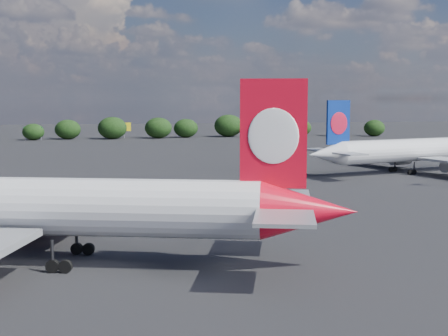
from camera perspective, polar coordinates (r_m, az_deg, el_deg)
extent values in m
plane|color=black|center=(100.88, -14.10, -1.73)|extent=(500.00, 500.00, 0.00)
cylinder|color=silver|center=(54.75, -16.34, -3.37)|extent=(36.80, 15.05, 4.86)
cone|color=red|center=(50.81, 7.78, -3.91)|extent=(8.83, 6.85, 4.86)
cube|color=red|center=(50.06, 4.54, 3.15)|extent=(5.27, 1.97, 8.75)
ellipsoid|color=white|center=(49.78, 4.53, 2.93)|extent=(3.97, 1.33, 4.47)
ellipsoid|color=white|center=(50.36, 4.55, 2.97)|extent=(3.97, 1.33, 4.47)
cube|color=gray|center=(45.45, 5.56, -4.60)|extent=(5.84, 6.83, 0.29)
cube|color=gray|center=(55.99, 5.60, -2.53)|extent=(5.84, 6.83, 0.29)
cube|color=gray|center=(67.33, -13.81, -2.85)|extent=(11.53, 20.43, 0.53)
cylinder|color=red|center=(63.78, -16.89, -4.60)|extent=(5.40, 3.88, 2.62)
cube|color=gray|center=(63.65, -16.91, -4.00)|extent=(2.13, 0.88, 1.17)
cylinder|color=black|center=(52.07, -15.44, -7.66)|extent=(0.34, 0.34, 2.43)
cylinder|color=black|center=(52.30, -15.41, -8.64)|extent=(1.15, 0.72, 1.07)
cylinder|color=black|center=(51.93, -14.29, -8.72)|extent=(1.15, 0.72, 1.07)
cylinder|color=black|center=(57.39, -13.33, -6.30)|extent=(0.34, 0.34, 2.43)
cylinder|color=black|center=(57.60, -13.31, -7.20)|extent=(1.15, 0.72, 1.07)
cylinder|color=black|center=(57.27, -12.29, -7.25)|extent=(1.15, 0.72, 1.07)
cylinder|color=silver|center=(122.16, 16.80, 1.59)|extent=(32.42, 12.79, 4.27)
cone|color=silver|center=(109.76, 9.26, 1.26)|extent=(7.73, 5.94, 4.27)
cube|color=navy|center=(110.93, 10.39, 4.13)|extent=(4.64, 1.67, 7.69)
ellipsoid|color=red|center=(110.73, 10.47, 4.04)|extent=(3.50, 1.12, 3.93)
ellipsoid|color=red|center=(111.14, 10.31, 4.05)|extent=(3.50, 1.12, 3.93)
cube|color=gray|center=(106.99, 11.47, 1.27)|extent=(5.07, 5.97, 0.26)
cube|color=gray|center=(114.55, 8.60, 1.66)|extent=(5.07, 5.97, 0.26)
cube|color=gray|center=(131.68, 14.04, 1.40)|extent=(9.91, 17.95, 0.47)
cylinder|color=gray|center=(129.69, 15.82, 0.78)|extent=(4.73, 3.36, 2.31)
cube|color=gray|center=(129.64, 15.83, 1.04)|extent=(1.88, 0.75, 1.02)
cylinder|color=black|center=(119.41, 16.99, 0.03)|extent=(0.29, 0.29, 2.14)
cylinder|color=black|center=(119.50, 16.98, -0.35)|extent=(1.01, 0.62, 0.94)
cylinder|color=black|center=(118.86, 16.65, -0.38)|extent=(1.01, 0.62, 0.94)
cylinder|color=black|center=(123.18, 15.37, 0.27)|extent=(0.29, 0.29, 2.14)
cylinder|color=black|center=(123.26, 15.35, -0.10)|extent=(1.01, 0.62, 0.94)
cylinder|color=black|center=(122.64, 15.03, -0.13)|extent=(1.01, 0.62, 0.94)
cube|color=#13631B|center=(217.35, -17.05, 3.27)|extent=(6.00, 0.30, 2.60)
cylinder|color=gray|center=(217.77, -17.69, 2.68)|extent=(0.20, 0.20, 2.00)
cylinder|color=gray|center=(217.21, -16.38, 2.71)|extent=(0.20, 0.20, 2.00)
cube|color=yellow|center=(222.02, -9.16, 3.74)|extent=(5.00, 0.30, 3.00)
cylinder|color=gray|center=(222.16, -9.14, 3.03)|extent=(0.30, 0.30, 2.50)
ellipsoid|color=black|center=(218.36, -17.04, 3.18)|extent=(7.23, 6.11, 5.56)
ellipsoid|color=black|center=(220.23, -14.09, 3.44)|extent=(8.76, 7.41, 6.74)
ellipsoid|color=black|center=(218.14, -10.17, 3.62)|extent=(9.92, 8.39, 7.63)
ellipsoid|color=black|center=(219.99, -6.03, 3.67)|extent=(9.48, 8.02, 7.29)
ellipsoid|color=black|center=(223.55, -3.50, 3.65)|extent=(8.68, 7.35, 6.68)
ellipsoid|color=black|center=(227.66, 0.41, 3.89)|extent=(10.52, 8.90, 8.09)
ellipsoid|color=black|center=(223.52, 3.86, 3.78)|extent=(9.99, 8.45, 7.68)
ellipsoid|color=black|center=(235.00, 7.07, 3.66)|extent=(7.69, 6.51, 5.92)
ellipsoid|color=black|center=(236.84, 10.30, 3.66)|extent=(8.13, 6.88, 6.25)
ellipsoid|color=black|center=(237.47, 13.58, 3.57)|extent=(7.91, 6.69, 6.09)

